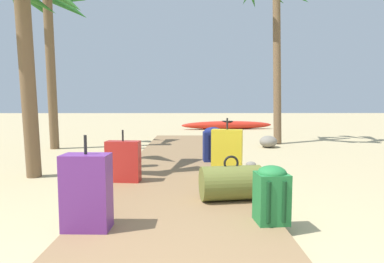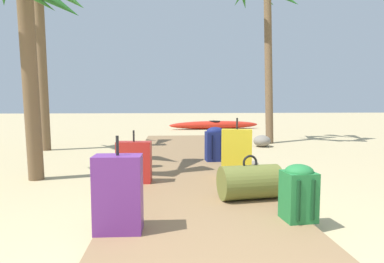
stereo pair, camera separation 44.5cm
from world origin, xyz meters
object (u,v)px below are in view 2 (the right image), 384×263
object	(u,v)px
duffel_bag_olive	(250,182)
suitcase_red	(134,162)
backpack_navy	(215,143)
palm_tree_far_left	(38,6)
backpack_green	(299,191)
suitcase_purple	(118,194)
suitcase_yellow	(237,154)
kayak	(215,125)

from	to	relation	value
duffel_bag_olive	suitcase_red	distance (m)	1.54
backpack_navy	palm_tree_far_left	size ratio (longest dim) A/B	0.15
backpack_green	duffel_bag_olive	distance (m)	0.71
palm_tree_far_left	backpack_navy	bearing A→B (deg)	-29.48
backpack_green	suitcase_purple	distance (m)	1.54
suitcase_yellow	backpack_navy	world-z (taller)	suitcase_yellow
backpack_navy	suitcase_purple	xyz separation A→B (m)	(-1.24, -3.09, -0.01)
duffel_bag_olive	kayak	distance (m)	10.29
suitcase_purple	palm_tree_far_left	world-z (taller)	palm_tree_far_left
backpack_navy	suitcase_yellow	bearing A→B (deg)	-86.16
suitcase_red	backpack_navy	xyz separation A→B (m)	(1.28, 1.48, 0.05)
suitcase_yellow	backpack_navy	size ratio (longest dim) A/B	1.37
suitcase_yellow	suitcase_red	xyz separation A→B (m)	(-1.37, -0.14, -0.07)
palm_tree_far_left	suitcase_purple	bearing A→B (deg)	-64.67
duffel_bag_olive	kayak	bearing A→B (deg)	83.56
backpack_navy	suitcase_purple	distance (m)	3.33
suitcase_yellow	backpack_green	bearing A→B (deg)	-83.07
suitcase_red	palm_tree_far_left	xyz separation A→B (m)	(-2.42, 3.57, 2.91)
suitcase_purple	palm_tree_far_left	size ratio (longest dim) A/B	0.19
suitcase_red	palm_tree_far_left	bearing A→B (deg)	124.12
kayak	suitcase_yellow	bearing A→B (deg)	-96.70
duffel_bag_olive	kayak	world-z (taller)	duffel_bag_olive
suitcase_yellow	palm_tree_far_left	bearing A→B (deg)	137.83
duffel_bag_olive	suitcase_yellow	bearing A→B (deg)	86.00
backpack_green	duffel_bag_olive	size ratio (longest dim) A/B	0.73
suitcase_red	suitcase_purple	xyz separation A→B (m)	(0.03, -1.61, 0.04)
backpack_navy	kayak	distance (m)	8.02
suitcase_yellow	kayak	bearing A→B (deg)	83.30
palm_tree_far_left	kayak	size ratio (longest dim) A/B	1.02
suitcase_yellow	kayak	world-z (taller)	suitcase_yellow
backpack_navy	palm_tree_far_left	xyz separation A→B (m)	(-3.70, 2.09, 2.86)
suitcase_red	backpack_navy	size ratio (longest dim) A/B	1.12
duffel_bag_olive	suitcase_purple	world-z (taller)	suitcase_purple
backpack_navy	suitcase_purple	world-z (taller)	suitcase_purple
suitcase_yellow	backpack_green	distance (m)	1.63
suitcase_purple	suitcase_yellow	bearing A→B (deg)	52.74
suitcase_red	suitcase_yellow	bearing A→B (deg)	5.93
backpack_green	suitcase_red	distance (m)	2.15
suitcase_purple	kayak	distance (m)	11.29
suitcase_yellow	duffel_bag_olive	distance (m)	0.97
suitcase_red	kayak	xyz separation A→B (m)	(2.45, 9.41, -0.17)
kayak	duffel_bag_olive	bearing A→B (deg)	-96.44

